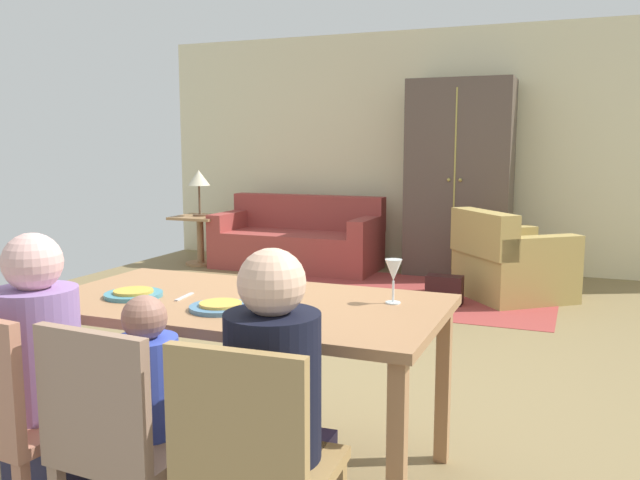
{
  "coord_description": "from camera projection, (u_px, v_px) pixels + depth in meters",
  "views": [
    {
      "loc": [
        1.53,
        -3.57,
        1.42
      ],
      "look_at": [
        0.08,
        0.05,
        0.85
      ],
      "focal_mm": 37.1,
      "sensor_mm": 36.0,
      "label": 1
    }
  ],
  "objects": [
    {
      "name": "table_lamp",
      "position": [
        199.0,
        180.0,
        7.72
      ],
      "size": [
        0.26,
        0.26,
        0.54
      ],
      "color": "brown",
      "rests_on": "side_table"
    },
    {
      "name": "fork",
      "position": [
        184.0,
        297.0,
        2.86
      ],
      "size": [
        0.03,
        0.15,
        0.01
      ],
      "primitive_type": "cube",
      "rotation": [
        0.0,
        0.0,
        0.1
      ],
      "color": "silver",
      "rests_on": "dining_table"
    },
    {
      "name": "plate_near_child",
      "position": [
        221.0,
        308.0,
        2.64
      ],
      "size": [
        0.25,
        0.25,
        0.02
      ],
      "primitive_type": "cylinder",
      "color": "teal",
      "rests_on": "dining_table"
    },
    {
      "name": "dining_chair_woman",
      "position": [
        254.0,
        464.0,
        1.93
      ],
      "size": [
        0.44,
        0.44,
        0.87
      ],
      "color": "#A5814C",
      "rests_on": "ground_plane"
    },
    {
      "name": "pizza_near_child",
      "position": [
        221.0,
        304.0,
        2.64
      ],
      "size": [
        0.17,
        0.17,
        0.01
      ],
      "primitive_type": "cylinder",
      "color": "gold",
      "rests_on": "plate_near_child"
    },
    {
      "name": "back_wall",
      "position": [
        442.0,
        150.0,
        7.55
      ],
      "size": [
        6.93,
        0.1,
        2.7
      ],
      "primitive_type": "cube",
      "color": "beige",
      "rests_on": "ground_plane"
    },
    {
      "name": "pizza_near_man",
      "position": [
        133.0,
        291.0,
        2.87
      ],
      "size": [
        0.17,
        0.17,
        0.01
      ],
      "primitive_type": "cylinder",
      "color": "gold",
      "rests_on": "plate_near_man"
    },
    {
      "name": "knife",
      "position": [
        285.0,
        297.0,
        2.85
      ],
      "size": [
        0.04,
        0.17,
        0.01
      ],
      "primitive_type": "cube",
      "rotation": [
        0.0,
        0.0,
        0.13
      ],
      "color": "silver",
      "rests_on": "dining_table"
    },
    {
      "name": "area_rug",
      "position": [
        414.0,
        294.0,
        6.31
      ],
      "size": [
        2.6,
        1.8,
        0.01
      ],
      "primitive_type": "cube",
      "color": "#983935",
      "rests_on": "ground_plane"
    },
    {
      "name": "armchair",
      "position": [
        510.0,
        264.0,
        6.1
      ],
      "size": [
        1.2,
        1.2,
        0.82
      ],
      "color": "tan",
      "rests_on": "ground_plane"
    },
    {
      "name": "handbag",
      "position": [
        444.0,
        290.0,
        5.89
      ],
      "size": [
        0.32,
        0.16,
        0.26
      ],
      "primitive_type": "cube",
      "color": "black",
      "rests_on": "ground_plane"
    },
    {
      "name": "plate_near_man",
      "position": [
        134.0,
        295.0,
        2.87
      ],
      "size": [
        0.25,
        0.25,
        0.02
      ],
      "primitive_type": "cylinder",
      "color": "teal",
      "rests_on": "dining_table"
    },
    {
      "name": "wine_glass",
      "position": [
        393.0,
        272.0,
        2.73
      ],
      "size": [
        0.07,
        0.07,
        0.19
      ],
      "color": "silver",
      "rests_on": "dining_table"
    },
    {
      "name": "person_woman",
      "position": [
        278.0,
        432.0,
        2.09
      ],
      "size": [
        0.3,
        0.4,
        1.11
      ],
      "color": "#372F57",
      "rests_on": "ground_plane"
    },
    {
      "name": "dining_chair_child",
      "position": [
        120.0,
        437.0,
        2.1
      ],
      "size": [
        0.45,
        0.45,
        0.87
      ],
      "color": "#9D7A61",
      "rests_on": "ground_plane"
    },
    {
      "name": "couch",
      "position": [
        298.0,
        242.0,
        7.63
      ],
      "size": [
        1.88,
        0.86,
        0.82
      ],
      "color": "#9B3D38",
      "rests_on": "ground_plane"
    },
    {
      "name": "side_table",
      "position": [
        200.0,
        233.0,
        7.81
      ],
      "size": [
        0.56,
        0.56,
        0.58
      ],
      "color": "#9B734B",
      "rests_on": "ground_plane"
    },
    {
      "name": "person_man",
      "position": [
        49.0,
        392.0,
        2.43
      ],
      "size": [
        0.31,
        0.41,
        1.11
      ],
      "color": "#343456",
      "rests_on": "ground_plane"
    },
    {
      "name": "armoire",
      "position": [
        459.0,
        179.0,
        7.13
      ],
      "size": [
        1.1,
        0.59,
        2.1
      ],
      "color": "brown",
      "rests_on": "ground_plane"
    },
    {
      "name": "person_child",
      "position": [
        155.0,
        434.0,
        2.27
      ],
      "size": [
        0.22,
        0.29,
        0.92
      ],
      "color": "#3D2F57",
      "rests_on": "ground_plane"
    },
    {
      "name": "dining_chair_man",
      "position": [
        9.0,
        415.0,
        2.28
      ],
      "size": [
        0.46,
        0.46,
        0.87
      ],
      "color": "#B37558",
      "rests_on": "ground_plane"
    },
    {
      "name": "dining_table",
      "position": [
        242.0,
        317.0,
        2.82
      ],
      "size": [
        1.7,
        0.9,
        0.76
      ],
      "color": "#A3734A",
      "rests_on": "ground_plane"
    },
    {
      "name": "ground_plane",
      "position": [
        342.0,
        348.0,
        4.68
      ],
      "size": [
        6.93,
        6.57,
        0.02
      ],
      "primitive_type": "cube",
      "color": "olive"
    }
  ]
}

